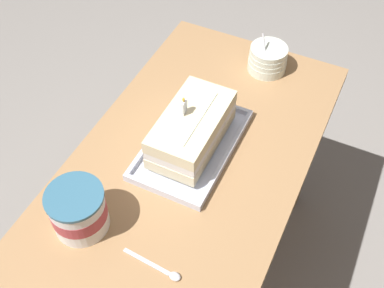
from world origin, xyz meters
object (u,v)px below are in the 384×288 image
ice_cream_tub (78,210)px  birthday_cake (192,129)px  foil_tray (192,145)px  serving_spoon_near_tray (164,271)px  bowl_stack (268,59)px

ice_cream_tub → birthday_cake: bearing=-21.6°
foil_tray → birthday_cake: bearing=90.0°
ice_cream_tub → serving_spoon_near_tray: size_ratio=0.90×
birthday_cake → foil_tray: bearing=-90.0°
foil_tray → serving_spoon_near_tray: (-0.36, -0.11, -0.00)m
bowl_stack → serving_spoon_near_tray: bowl_stack is taller
bowl_stack → ice_cream_tub: bowl_stack is taller
foil_tray → bowl_stack: bearing=-10.6°
birthday_cake → bowl_stack: 0.41m
birthday_cake → serving_spoon_near_tray: bearing=-163.8°
foil_tray → bowl_stack: bowl_stack is taller
bowl_stack → serving_spoon_near_tray: 0.77m
birthday_cake → serving_spoon_near_tray: size_ratio=1.79×
birthday_cake → bowl_stack: size_ratio=2.11×
ice_cream_tub → serving_spoon_near_tray: ice_cream_tub is taller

